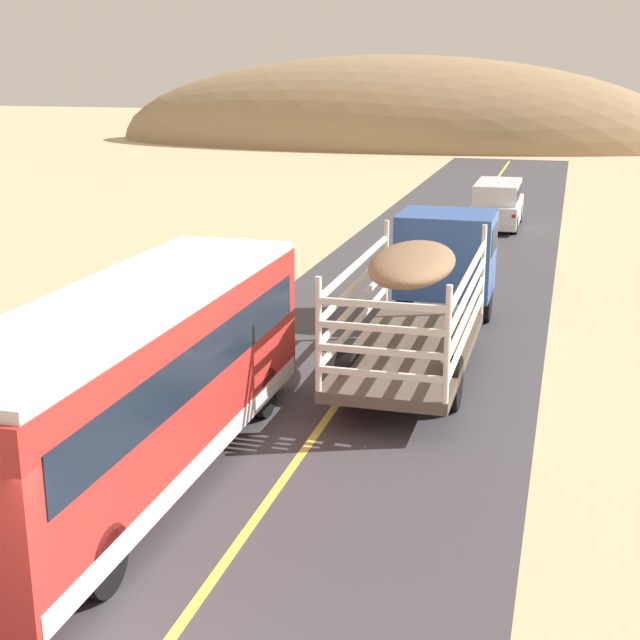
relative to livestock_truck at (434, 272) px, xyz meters
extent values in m
cube|color=#3359A5|center=(0.00, 2.16, 0.03)|extent=(2.50, 2.20, 2.20)
cube|color=#192333|center=(0.00, 2.16, 0.48)|extent=(2.53, 1.54, 0.70)
cube|color=brown|center=(0.00, -3.24, -1.07)|extent=(2.50, 6.40, 0.24)
cylinder|color=silver|center=(-1.19, -0.10, 0.15)|extent=(0.12, 0.12, 2.20)
cylinder|color=silver|center=(1.19, -0.10, 0.15)|extent=(0.12, 0.12, 2.20)
cylinder|color=silver|center=(-1.19, -6.38, 0.15)|extent=(0.12, 0.12, 2.20)
cylinder|color=silver|center=(1.19, -6.38, 0.15)|extent=(0.12, 0.12, 2.20)
cube|color=silver|center=(-1.21, -3.24, -0.51)|extent=(0.08, 6.30, 0.12)
cube|color=silver|center=(1.21, -3.24, -0.51)|extent=(0.08, 6.30, 0.12)
cube|color=silver|center=(0.00, -6.40, -0.51)|extent=(2.40, 0.08, 0.12)
cube|color=silver|center=(-1.21, -3.24, -0.07)|extent=(0.08, 6.30, 0.12)
cube|color=silver|center=(1.21, -3.24, -0.07)|extent=(0.08, 6.30, 0.12)
cube|color=silver|center=(0.00, -6.40, -0.07)|extent=(2.40, 0.08, 0.12)
cube|color=silver|center=(-1.21, -3.24, 0.37)|extent=(0.08, 6.30, 0.12)
cube|color=silver|center=(1.21, -3.24, 0.37)|extent=(0.08, 6.30, 0.12)
cube|color=silver|center=(0.00, -6.40, 0.37)|extent=(2.40, 0.08, 0.12)
cube|color=silver|center=(-1.21, -3.24, 0.81)|extent=(0.08, 6.30, 0.12)
cube|color=silver|center=(1.21, -3.24, 0.81)|extent=(0.08, 6.30, 0.12)
cube|color=silver|center=(0.00, -6.40, 0.81)|extent=(2.40, 0.08, 0.12)
ellipsoid|color=#8C6B4C|center=(0.00, -3.24, 0.90)|extent=(1.75, 3.84, 0.70)
cylinder|color=black|center=(-1.09, 2.16, -1.22)|extent=(0.32, 1.10, 1.10)
cylinder|color=black|center=(1.09, 2.16, -1.22)|extent=(0.32, 1.10, 1.10)
cylinder|color=black|center=(-1.09, -4.52, -1.22)|extent=(0.32, 1.10, 1.10)
cylinder|color=black|center=(1.09, -4.52, -1.22)|extent=(0.32, 1.10, 1.10)
cube|color=red|center=(-3.57, -9.16, -0.07)|extent=(2.50, 10.00, 2.70)
cube|color=white|center=(-3.57, -9.16, 1.36)|extent=(2.45, 9.80, 0.16)
cube|color=#192333|center=(-3.57, -9.16, 0.40)|extent=(2.54, 9.20, 0.80)
cube|color=silver|center=(-3.57, -9.16, -1.22)|extent=(2.53, 9.80, 0.36)
cylinder|color=black|center=(-4.67, -5.91, -1.27)|extent=(0.30, 1.00, 1.00)
cylinder|color=black|center=(-2.47, -5.91, -1.27)|extent=(0.30, 1.00, 1.00)
cylinder|color=black|center=(-2.47, -12.41, -1.27)|extent=(0.30, 1.00, 1.00)
cube|color=silver|center=(0.16, 16.90, -1.09)|extent=(1.90, 4.60, 0.90)
cube|color=silver|center=(0.16, 16.75, -0.24)|extent=(1.75, 3.59, 0.80)
cube|color=#192333|center=(0.16, 16.75, -0.22)|extent=(1.79, 3.22, 0.44)
cube|color=silver|center=(0.16, 14.68, -1.42)|extent=(1.86, 0.20, 0.24)
cube|color=red|center=(-0.67, 14.62, -0.91)|extent=(0.16, 0.06, 0.14)
cube|color=red|center=(0.99, 14.62, -0.91)|extent=(0.16, 0.06, 0.14)
cylinder|color=black|center=(-0.66, 18.33, -1.39)|extent=(0.26, 0.76, 0.76)
cylinder|color=black|center=(0.98, 18.33, -1.39)|extent=(0.26, 0.76, 0.76)
cylinder|color=black|center=(-0.66, 15.47, -1.39)|extent=(0.26, 0.76, 0.76)
cylinder|color=black|center=(0.98, 15.47, -1.39)|extent=(0.26, 0.76, 0.76)
ellipsoid|color=#997C5A|center=(-11.88, 55.11, -1.79)|extent=(48.74, 17.56, 14.57)
camera|label=1|loc=(3.11, -21.88, 5.02)|focal=51.21mm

